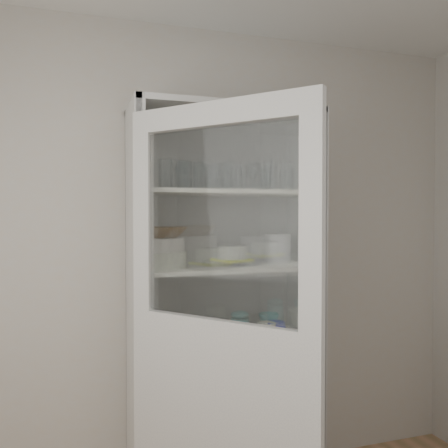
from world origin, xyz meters
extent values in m
cube|color=beige|center=(0.00, 1.50, 1.30)|extent=(3.60, 0.02, 2.60)
cube|color=#B9B9B9|center=(-0.28, 1.27, 1.05)|extent=(0.03, 0.45, 2.10)
cube|color=#B9B9B9|center=(0.68, 1.27, 1.05)|extent=(0.03, 0.45, 2.10)
cube|color=gray|center=(0.20, 1.49, 1.05)|extent=(1.00, 0.03, 2.10)
cube|color=#B9B9B9|center=(0.20, 1.27, 2.08)|extent=(1.00, 0.45, 0.03)
cube|color=silver|center=(0.20, 1.26, 0.45)|extent=(0.94, 0.42, 0.02)
cube|color=silver|center=(0.20, 1.26, 0.85)|extent=(0.94, 0.42, 0.02)
cube|color=silver|center=(0.20, 1.26, 1.25)|extent=(0.94, 0.42, 0.02)
cube|color=silver|center=(0.20, 1.26, 1.65)|extent=(0.94, 0.42, 0.02)
cube|color=#B9B9B9|center=(-0.01, 0.71, 1.95)|extent=(0.61, 0.71, 0.10)
cube|color=#B9B9B9|center=(-0.27, 1.02, 1.50)|extent=(0.09, 0.09, 0.80)
cube|color=#B9B9B9|center=(0.25, 0.40, 1.50)|extent=(0.09, 0.09, 0.80)
cube|color=silver|center=(-0.01, 0.71, 1.50)|extent=(0.48, 0.56, 0.78)
cylinder|color=silver|center=(-0.04, 1.14, 1.73)|extent=(0.09, 0.09, 0.13)
cylinder|color=silver|center=(-0.14, 1.16, 1.73)|extent=(0.08, 0.08, 0.14)
cylinder|color=silver|center=(0.23, 1.16, 1.72)|extent=(0.07, 0.07, 0.13)
cylinder|color=silver|center=(0.10, 1.14, 1.72)|extent=(0.08, 0.08, 0.13)
cylinder|color=silver|center=(0.41, 1.12, 1.73)|extent=(0.08, 0.08, 0.14)
cylinder|color=silver|center=(0.39, 1.15, 1.73)|extent=(0.08, 0.08, 0.13)
cylinder|color=silver|center=(0.51, 1.15, 1.73)|extent=(0.08, 0.08, 0.15)
cylinder|color=silver|center=(-0.21, 1.29, 1.73)|extent=(0.07, 0.07, 0.14)
cylinder|color=silver|center=(-0.01, 1.30, 1.74)|extent=(0.10, 0.10, 0.15)
cylinder|color=silver|center=(0.22, 1.30, 1.74)|extent=(0.09, 0.09, 0.15)
cylinder|color=silver|center=(0.06, 1.25, 1.73)|extent=(0.09, 0.09, 0.14)
cylinder|color=silver|center=(0.21, 1.25, 1.73)|extent=(0.08, 0.08, 0.13)
cylinder|color=silver|center=(-0.14, 1.24, 1.30)|extent=(0.25, 0.25, 0.08)
cylinder|color=silver|center=(-0.18, 1.39, 1.29)|extent=(0.22, 0.22, 0.06)
cylinder|color=silver|center=(-0.14, 1.24, 1.38)|extent=(0.27, 0.27, 0.07)
imported|color=brown|center=(-0.14, 1.24, 1.44)|extent=(0.28, 0.28, 0.06)
cylinder|color=silver|center=(0.25, 1.28, 1.27)|extent=(0.37, 0.37, 0.02)
cube|color=#FFF921|center=(0.25, 1.28, 1.29)|extent=(0.22, 0.22, 0.01)
cylinder|color=silver|center=(0.25, 1.28, 1.33)|extent=(0.21, 0.21, 0.07)
cylinder|color=silver|center=(0.53, 1.30, 1.34)|extent=(0.15, 0.15, 0.16)
imported|color=#1927A0|center=(0.48, 1.21, 0.90)|extent=(0.13, 0.13, 0.09)
imported|color=#287571|center=(0.48, 1.32, 0.91)|extent=(0.12, 0.12, 0.11)
imported|color=silver|center=(0.40, 1.17, 0.91)|extent=(0.13, 0.13, 0.09)
cylinder|color=#287571|center=(0.30, 1.29, 0.91)|extent=(0.10, 0.10, 0.10)
ellipsoid|color=#287571|center=(0.30, 1.29, 0.97)|extent=(0.10, 0.10, 0.02)
cylinder|color=silver|center=(0.07, 1.21, 0.88)|extent=(0.10, 0.10, 0.04)
cylinder|color=silver|center=(-0.05, 1.30, 0.92)|extent=(0.12, 0.12, 0.13)
imported|color=silver|center=(0.19, 1.26, 0.50)|extent=(0.23, 0.23, 0.07)
cube|color=gray|center=(0.28, 1.24, 0.49)|extent=(0.22, 0.18, 0.06)
camera|label=1|loc=(-0.60, -1.15, 1.54)|focal=38.00mm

